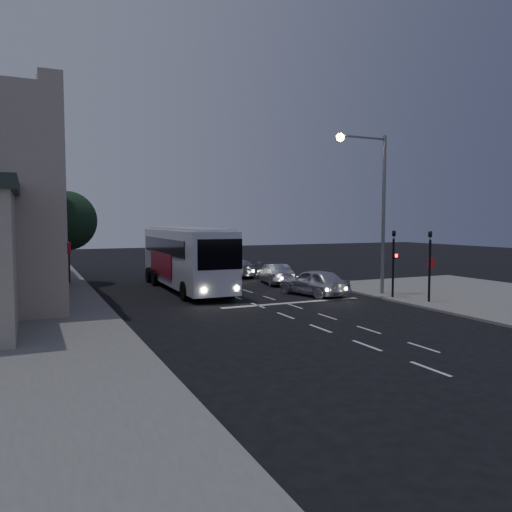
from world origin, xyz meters
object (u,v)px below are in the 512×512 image
tour_bus (185,256)px  car_sedan_c (217,262)px  street_tree (66,218)px  traffic_signal_main (394,255)px  car_sedan_b (233,268)px  car_suv (314,282)px  car_sedan_a (275,274)px  traffic_signal_side (430,257)px  streetlight (374,196)px  regulatory_sign (431,271)px

tour_bus → car_sedan_c: 12.47m
tour_bus → street_tree: street_tree is taller
traffic_signal_main → car_sedan_b: bearing=105.6°
car_sedan_c → traffic_signal_main: size_ratio=1.27×
tour_bus → car_suv: size_ratio=2.81×
car_sedan_a → traffic_signal_main: traffic_signal_main is taller
traffic_signal_side → street_tree: bearing=135.5°
car_sedan_b → car_sedan_c: (0.68, 5.59, 0.04)m
tour_bus → car_sedan_a: bearing=1.0°
streetlight → car_suv: bearing=151.7°
traffic_signal_side → regulatory_sign: bearing=43.9°
car_sedan_c → streetlight: streetlight is taller
car_sedan_b → regulatory_sign: size_ratio=2.13×
street_tree → traffic_signal_side: bearing=-44.5°
tour_bus → regulatory_sign: (10.91, -9.68, -0.50)m
regulatory_sign → car_sedan_a: bearing=115.6°
car_sedan_b → regulatory_sign: regulatory_sign is taller
car_sedan_b → traffic_signal_main: 14.56m
car_sedan_c → regulatory_sign: bearing=87.8°
regulatory_sign → streetlight: size_ratio=0.24×
tour_bus → traffic_signal_main: (9.21, -8.67, 0.32)m
car_sedan_b → traffic_signal_side: traffic_signal_side is taller
traffic_signal_main → car_sedan_a: bearing=108.7°
traffic_signal_main → traffic_signal_side: size_ratio=1.00×
tour_bus → car_sedan_b: tour_bus is taller
traffic_signal_side → car_suv: bearing=128.2°
traffic_signal_main → street_tree: 21.38m
regulatory_sign → tour_bus: bearing=138.4°
car_suv → car_sedan_a: (0.30, 5.62, -0.08)m
car_sedan_b → street_tree: (-11.92, 0.32, 3.82)m
car_suv → car_sedan_c: size_ratio=0.87×
tour_bus → traffic_signal_side: 14.55m
tour_bus → street_tree: (-6.60, 5.58, 2.40)m
tour_bus → street_tree: size_ratio=2.05×
car_sedan_a → car_sedan_b: size_ratio=0.89×
car_sedan_a → car_sedan_b: bearing=-70.0°
car_suv → traffic_signal_main: 4.72m
car_sedan_c → street_tree: street_tree is taller
car_sedan_a → streetlight: streetlight is taller
car_sedan_b → traffic_signal_side: (4.59, -15.90, 1.74)m
car_suv → regulatory_sign: 6.43m
car_suv → traffic_signal_main: bearing=123.7°
car_sedan_b → car_sedan_a: bearing=85.8°
traffic_signal_side → regulatory_sign: 1.61m
streetlight → regulatory_sign: bearing=-51.3°
tour_bus → traffic_signal_main: 12.65m
regulatory_sign → car_sedan_b: bearing=110.5°
car_suv → car_sedan_b: 10.92m
tour_bus → regulatory_sign: size_ratio=5.78×
car_sedan_a → street_tree: street_tree is taller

